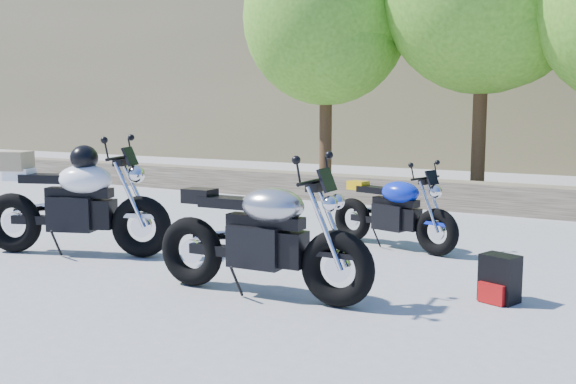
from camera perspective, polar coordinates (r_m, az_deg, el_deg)
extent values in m
plane|color=gray|center=(7.19, -5.49, -6.70)|extent=(90.00, 90.00, 0.00)
cube|color=brown|center=(11.96, 10.24, -0.01)|extent=(22.00, 0.55, 0.50)
cylinder|color=#382314|center=(14.44, 3.37, 6.33)|extent=(0.28, 0.28, 3.02)
sphere|color=#3F7E1C|center=(14.58, 3.43, 15.27)|extent=(3.67, 3.67, 3.67)
sphere|color=#3F7E1C|center=(14.02, 4.70, 12.92)|extent=(2.38, 2.38, 2.38)
cylinder|color=#382314|center=(13.64, 16.67, 6.70)|extent=(0.28, 0.28, 3.36)
sphere|color=#3F7E1C|center=(13.35, 18.78, 14.37)|extent=(2.64, 2.64, 2.64)
torus|color=black|center=(5.69, 4.43, -6.81)|extent=(0.70, 0.22, 0.69)
torus|color=black|center=(6.43, -8.56, -5.24)|extent=(0.70, 0.22, 0.69)
cylinder|color=silver|center=(5.69, 4.43, -6.81)|extent=(0.24, 0.06, 0.24)
cylinder|color=silver|center=(6.43, -8.56, -5.24)|extent=(0.24, 0.06, 0.24)
cube|color=black|center=(6.00, -2.66, -4.79)|extent=(0.54, 0.36, 0.39)
cube|color=black|center=(5.92, -2.03, -2.61)|extent=(0.77, 0.22, 0.11)
ellipsoid|color=#AEAEB2|center=(5.86, -1.39, -1.21)|extent=(0.65, 0.46, 0.33)
cube|color=black|center=(6.10, -5.33, -0.91)|extent=(0.56, 0.27, 0.10)
cube|color=black|center=(6.27, -7.85, -0.33)|extent=(0.32, 0.24, 0.14)
cylinder|color=black|center=(5.64, 2.47, 1.00)|extent=(0.08, 0.71, 0.03)
sphere|color=silver|center=(5.59, 4.08, -0.96)|extent=(0.19, 0.19, 0.19)
torus|color=black|center=(7.77, -12.90, -3.02)|extent=(0.75, 0.44, 0.74)
torus|color=black|center=(8.54, -23.24, -2.52)|extent=(0.75, 0.44, 0.74)
cylinder|color=silver|center=(7.77, -12.90, -3.02)|extent=(0.25, 0.13, 0.25)
cylinder|color=silver|center=(8.54, -23.24, -2.52)|extent=(0.25, 0.13, 0.25)
cube|color=black|center=(8.11, -18.50, -1.80)|extent=(0.64, 0.52, 0.41)
cube|color=black|center=(8.04, -18.06, -0.04)|extent=(0.82, 0.46, 0.11)
ellipsoid|color=white|center=(7.99, -17.59, 1.09)|extent=(0.78, 0.65, 0.35)
cube|color=black|center=(8.23, -20.73, 1.13)|extent=(0.63, 0.44, 0.10)
cube|color=white|center=(8.40, -22.78, 1.47)|extent=(0.38, 0.33, 0.15)
cylinder|color=black|center=(7.77, -14.64, 2.99)|extent=(0.31, 0.72, 0.04)
sphere|color=silver|center=(7.71, -13.35, 1.54)|extent=(0.21, 0.21, 0.21)
ellipsoid|color=black|center=(7.97, -17.66, 2.90)|extent=(0.42, 0.43, 0.31)
cube|color=#907953|center=(8.42, -23.10, 2.56)|extent=(0.43, 0.40, 0.23)
torus|color=black|center=(7.88, 13.10, -3.49)|extent=(0.59, 0.28, 0.57)
torus|color=black|center=(8.61, 5.74, -2.44)|extent=(0.59, 0.28, 0.57)
cylinder|color=silver|center=(7.88, 13.10, -3.49)|extent=(0.20, 0.08, 0.20)
cylinder|color=silver|center=(8.61, 5.74, -2.44)|extent=(0.20, 0.08, 0.20)
cube|color=black|center=(8.22, 9.17, -2.19)|extent=(0.48, 0.37, 0.32)
cube|color=black|center=(8.15, 9.56, -0.87)|extent=(0.64, 0.29, 0.09)
ellipsoid|color=#0C23BD|center=(8.10, 9.94, -0.03)|extent=(0.58, 0.46, 0.27)
cube|color=black|center=(8.33, 7.70, 0.21)|extent=(0.48, 0.30, 0.08)
cube|color=#F0B50C|center=(8.49, 6.25, 0.60)|extent=(0.29, 0.23, 0.12)
cylinder|color=black|center=(7.88, 12.12, 1.23)|extent=(0.17, 0.58, 0.03)
sphere|color=silver|center=(7.82, 12.98, 0.04)|extent=(0.16, 0.16, 0.16)
cube|color=black|center=(6.17, 18.31, -7.29)|extent=(0.38, 0.32, 0.43)
cube|color=#A40D0F|center=(6.09, 17.59, -8.61)|extent=(0.25, 0.12, 0.18)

